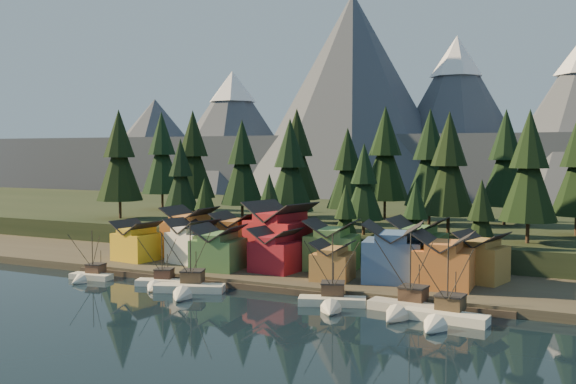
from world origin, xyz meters
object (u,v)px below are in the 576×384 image
at_px(house_back_1, 236,235).
at_px(house_front_0, 137,240).
at_px(boat_0, 88,269).
at_px(house_back_0, 190,230).
at_px(boat_6, 443,307).
at_px(house_front_1, 192,240).
at_px(boat_5, 405,298).
at_px(boat_2, 187,280).
at_px(boat_4, 332,292).
at_px(boat_1, 159,276).

bearing_deg(house_back_1, house_front_0, -153.77).
xyz_separation_m(boat_0, house_back_0, (6.42, 23.11, 4.93)).
bearing_deg(house_back_1, boat_6, -32.80).
bearing_deg(house_front_1, boat_5, -3.80).
bearing_deg(boat_2, boat_5, -15.56).
bearing_deg(house_front_0, house_front_1, 20.76).
bearing_deg(house_back_1, boat_0, -129.15).
relative_size(boat_0, boat_2, 0.79).
relative_size(boat_2, house_back_1, 1.35).
height_order(boat_2, boat_5, boat_5).
distance_m(boat_4, house_front_0, 49.77).
bearing_deg(house_back_0, boat_5, -24.29).
relative_size(boat_2, house_front_1, 1.27).
height_order(house_front_0, house_back_1, house_back_1).
bearing_deg(boat_4, house_front_0, 145.18).
height_order(boat_0, boat_2, boat_2).
bearing_deg(boat_0, house_back_0, 67.30).
height_order(boat_1, house_front_0, house_front_0).
bearing_deg(boat_6, boat_5, 158.95).
relative_size(boat_4, house_back_1, 1.28).
height_order(boat_4, boat_6, boat_6).
bearing_deg(house_back_1, house_back_0, -177.93).
height_order(boat_4, boat_5, boat_5).
distance_m(boat_2, boat_4, 24.88).
distance_m(boat_1, boat_2, 7.89).
bearing_deg(house_back_1, boat_2, -81.65).
xyz_separation_m(house_front_1, house_back_1, (5.56, 7.53, 0.45)).
height_order(boat_1, house_front_1, house_front_1).
height_order(boat_2, boat_6, boat_6).
bearing_deg(boat_4, boat_1, 160.14).
xyz_separation_m(boat_2, house_back_1, (-5.77, 25.60, 4.22)).
bearing_deg(house_front_1, boat_6, -4.80).
bearing_deg(boat_4, boat_0, 161.71).
xyz_separation_m(house_front_0, house_front_1, (11.63, 2.63, 0.34)).
bearing_deg(boat_2, boat_4, -15.71).
height_order(boat_5, house_back_1, boat_5).
xyz_separation_m(boat_2, house_front_1, (-11.34, 18.07, 3.77)).
xyz_separation_m(house_front_0, house_back_0, (6.74, 8.98, 1.23)).
height_order(boat_6, house_front_1, boat_6).
distance_m(boat_6, house_front_0, 66.76).
bearing_deg(house_back_1, boat_4, -42.15).
height_order(boat_5, house_back_0, house_back_0).
bearing_deg(boat_5, boat_6, -21.26).
bearing_deg(boat_1, boat_0, 166.40).
distance_m(boat_5, house_front_1, 49.67).
height_order(boat_5, boat_6, boat_5).
distance_m(house_front_1, house_back_0, 8.06).
bearing_deg(boat_0, house_back_1, 48.04).
bearing_deg(boat_5, house_back_0, 162.49).
relative_size(boat_1, boat_6, 0.79).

